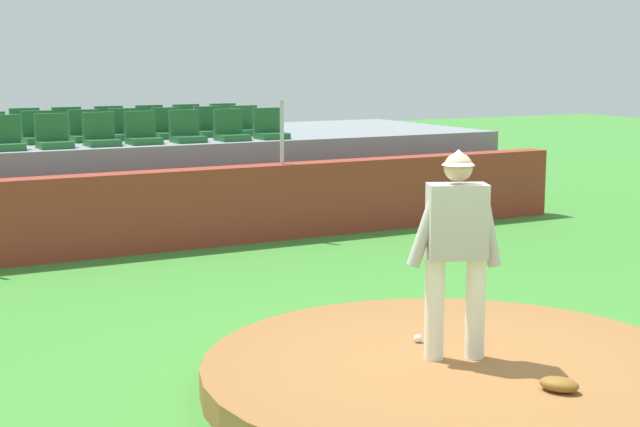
% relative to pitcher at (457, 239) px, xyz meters
% --- Properties ---
extents(ground_plane, '(60.00, 60.00, 0.00)m').
position_rel_pitcher_xyz_m(ground_plane, '(-0.03, -0.08, -1.26)').
color(ground_plane, '#3D8731').
extents(pitchers_mound, '(4.23, 4.23, 0.24)m').
position_rel_pitcher_xyz_m(pitchers_mound, '(-0.03, -0.08, -1.14)').
color(pitchers_mound, '#936033').
rests_on(pitchers_mound, ground_plane).
extents(pitcher, '(0.76, 0.43, 1.75)m').
position_rel_pitcher_xyz_m(pitcher, '(0.00, 0.00, 0.00)').
color(pitcher, white).
rests_on(pitcher, pitchers_mound).
extents(baseball, '(0.07, 0.07, 0.07)m').
position_rel_pitcher_xyz_m(baseball, '(-0.01, 0.51, -0.98)').
color(baseball, white).
rests_on(baseball, pitchers_mound).
extents(fielding_glove, '(0.32, 0.36, 0.11)m').
position_rel_pitcher_xyz_m(fielding_glove, '(0.21, -1.04, -0.96)').
color(fielding_glove, brown).
rests_on(fielding_glove, pitchers_mound).
extents(brick_barrier, '(13.56, 0.40, 1.14)m').
position_rel_pitcher_xyz_m(brick_barrier, '(-0.03, 6.72, -0.69)').
color(brick_barrier, '#963627').
rests_on(brick_barrier, ground_plane).
extents(fence_post_right, '(0.06, 0.06, 0.96)m').
position_rel_pitcher_xyz_m(fence_post_right, '(1.71, 6.72, 0.37)').
color(fence_post_right, silver).
rests_on(fence_post_right, brick_barrier).
extents(bleacher_platform, '(12.91, 4.11, 1.42)m').
position_rel_pitcher_xyz_m(bleacher_platform, '(-0.03, 9.50, -0.55)').
color(bleacher_platform, gray).
rests_on(bleacher_platform, ground_plane).
extents(stadium_chair_0, '(0.48, 0.44, 0.50)m').
position_rel_pitcher_xyz_m(stadium_chair_0, '(-2.11, 7.95, 0.32)').
color(stadium_chair_0, '#225F30').
rests_on(stadium_chair_0, bleacher_platform).
extents(stadium_chair_1, '(0.48, 0.44, 0.50)m').
position_rel_pitcher_xyz_m(stadium_chair_1, '(-1.42, 7.97, 0.32)').
color(stadium_chair_1, '#225F30').
rests_on(stadium_chair_1, bleacher_platform).
extents(stadium_chair_2, '(0.48, 0.44, 0.50)m').
position_rel_pitcher_xyz_m(stadium_chair_2, '(-0.70, 7.99, 0.32)').
color(stadium_chair_2, '#225F30').
rests_on(stadium_chair_2, bleacher_platform).
extents(stadium_chair_3, '(0.48, 0.44, 0.50)m').
position_rel_pitcher_xyz_m(stadium_chair_3, '(-0.06, 8.00, 0.32)').
color(stadium_chair_3, '#225F30').
rests_on(stadium_chair_3, bleacher_platform).
extents(stadium_chair_4, '(0.48, 0.44, 0.50)m').
position_rel_pitcher_xyz_m(stadium_chair_4, '(0.66, 7.99, 0.32)').
color(stadium_chair_4, '#225F30').
rests_on(stadium_chair_4, bleacher_platform).
extents(stadium_chair_5, '(0.48, 0.44, 0.50)m').
position_rel_pitcher_xyz_m(stadium_chair_5, '(1.39, 7.95, 0.32)').
color(stadium_chair_5, '#225F30').
rests_on(stadium_chair_5, bleacher_platform).
extents(stadium_chair_6, '(0.48, 0.44, 0.50)m').
position_rel_pitcher_xyz_m(stadium_chair_6, '(2.09, 7.95, 0.32)').
color(stadium_chair_6, '#225F30').
rests_on(stadium_chair_6, bleacher_platform).
extents(stadium_chair_8, '(0.48, 0.44, 0.50)m').
position_rel_pitcher_xyz_m(stadium_chair_8, '(-1.43, 8.84, 0.32)').
color(stadium_chair_8, '#225F30').
rests_on(stadium_chair_8, bleacher_platform).
extents(stadium_chair_9, '(0.48, 0.44, 0.50)m').
position_rel_pitcher_xyz_m(stadium_chair_9, '(-0.71, 8.84, 0.32)').
color(stadium_chair_9, '#225F30').
rests_on(stadium_chair_9, bleacher_platform).
extents(stadium_chair_10, '(0.48, 0.44, 0.50)m').
position_rel_pitcher_xyz_m(stadium_chair_10, '(-0.04, 8.89, 0.32)').
color(stadium_chair_10, '#225F30').
rests_on(stadium_chair_10, bleacher_platform).
extents(stadium_chair_11, '(0.48, 0.44, 0.50)m').
position_rel_pitcher_xyz_m(stadium_chair_11, '(0.66, 8.85, 0.32)').
color(stadium_chair_11, '#225F30').
rests_on(stadium_chair_11, bleacher_platform).
extents(stadium_chair_12, '(0.48, 0.44, 0.50)m').
position_rel_pitcher_xyz_m(stadium_chair_12, '(1.40, 8.87, 0.32)').
color(stadium_chair_12, '#225F30').
rests_on(stadium_chair_12, bleacher_platform).
extents(stadium_chair_13, '(0.48, 0.44, 0.50)m').
position_rel_pitcher_xyz_m(stadium_chair_13, '(2.07, 8.86, 0.32)').
color(stadium_chair_13, '#225F30').
rests_on(stadium_chair_13, bleacher_platform).
extents(stadium_chair_15, '(0.48, 0.44, 0.50)m').
position_rel_pitcher_xyz_m(stadium_chair_15, '(-1.44, 9.75, 0.32)').
color(stadium_chair_15, '#225F30').
rests_on(stadium_chair_15, bleacher_platform).
extents(stadium_chair_16, '(0.48, 0.44, 0.50)m').
position_rel_pitcher_xyz_m(stadium_chair_16, '(-0.75, 9.77, 0.32)').
color(stadium_chair_16, '#225F30').
rests_on(stadium_chair_16, bleacher_platform).
extents(stadium_chair_17, '(0.48, 0.44, 0.50)m').
position_rel_pitcher_xyz_m(stadium_chair_17, '(-0.03, 9.78, 0.32)').
color(stadium_chair_17, '#225F30').
rests_on(stadium_chair_17, bleacher_platform).
extents(stadium_chair_18, '(0.48, 0.44, 0.50)m').
position_rel_pitcher_xyz_m(stadium_chair_18, '(0.68, 9.76, 0.32)').
color(stadium_chair_18, '#225F30').
rests_on(stadium_chair_18, bleacher_platform).
extents(stadium_chair_19, '(0.48, 0.44, 0.50)m').
position_rel_pitcher_xyz_m(stadium_chair_19, '(1.35, 9.75, 0.32)').
color(stadium_chair_19, '#225F30').
rests_on(stadium_chair_19, bleacher_platform).
extents(stadium_chair_20, '(0.48, 0.44, 0.50)m').
position_rel_pitcher_xyz_m(stadium_chair_20, '(2.05, 9.74, 0.32)').
color(stadium_chair_20, '#225F30').
rests_on(stadium_chair_20, bleacher_platform).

